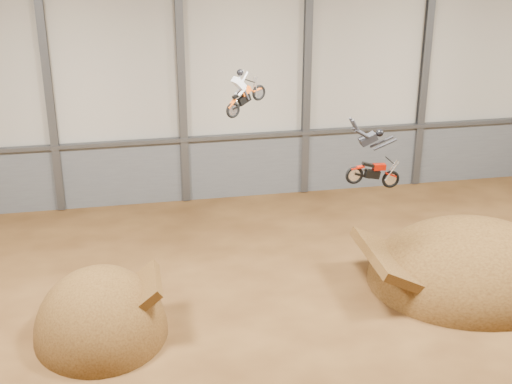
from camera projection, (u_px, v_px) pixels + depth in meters
floor at (315, 348)px, 26.43m from camera, size 40.00×40.00×0.00m
back_wall at (244, 72)px, 37.35m from camera, size 40.00×0.10×14.00m
lower_band_back at (245, 166)px, 39.28m from camera, size 39.80×0.18×3.50m
steel_rail at (246, 136)px, 38.45m from camera, size 39.80×0.35×0.20m
steel_column_1 at (48, 81)px, 35.45m from camera, size 0.40×0.36×13.90m
steel_column_2 at (181, 75)px, 36.60m from camera, size 0.40×0.36×13.90m
steel_column_3 at (307, 70)px, 37.75m from camera, size 0.40×0.36×13.90m
steel_column_4 at (425, 65)px, 38.90m from camera, size 0.40×0.36×13.90m
takeoff_ramp at (102, 333)px, 27.36m from camera, size 5.07×5.85×5.07m
landing_ramp at (469, 281)px, 31.08m from camera, size 9.00×7.96×5.19m
fmx_rider_a at (248, 86)px, 28.25m from camera, size 2.60×1.85×2.42m
fmx_rider_b at (373, 155)px, 27.40m from camera, size 3.46×0.96×3.10m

